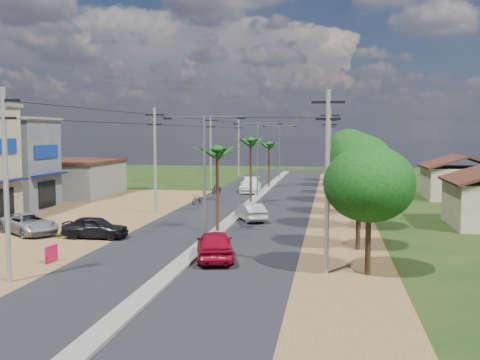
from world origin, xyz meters
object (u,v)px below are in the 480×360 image
object	(u,v)px
car_parked_silver	(29,224)
roadside_sign	(51,254)
car_parked_dark	(95,228)
moto_rider_east	(209,252)
car_red_near	(215,246)
car_silver_mid	(251,212)
car_white_far	(251,185)

from	to	relation	value
car_parked_silver	roadside_sign	world-z (taller)	car_parked_silver
car_parked_silver	car_parked_dark	xyz separation A→B (m)	(5.08, -0.71, 0.02)
moto_rider_east	roadside_sign	bearing A→B (deg)	26.42
car_red_near	car_silver_mid	xyz separation A→B (m)	(0.00, 13.65, -0.12)
car_red_near	car_silver_mid	bearing A→B (deg)	-103.62
car_red_near	moto_rider_east	world-z (taller)	car_red_near
car_parked_dark	roadside_sign	distance (m)	6.80
car_silver_mid	roadside_sign	world-z (taller)	car_silver_mid
car_parked_silver	moto_rider_east	size ratio (longest dim) A/B	2.87
moto_rider_east	roadside_sign	distance (m)	8.42
car_red_near	car_white_far	distance (m)	34.53
car_parked_silver	roadside_sign	size ratio (longest dim) A/B	4.55
car_red_near	car_parked_silver	distance (m)	15.13
car_silver_mid	car_white_far	size ratio (longest dim) A/B	0.75
car_red_near	car_silver_mid	distance (m)	13.65
moto_rider_east	roadside_sign	size ratio (longest dim) A/B	1.59
car_red_near	car_parked_dark	size ratio (longest dim) A/B	1.13
car_white_far	roadside_sign	xyz separation A→B (m)	(-5.51, -36.32, -0.36)
car_white_far	car_parked_dark	xyz separation A→B (m)	(-6.00, -29.55, -0.10)
car_silver_mid	car_parked_dark	bearing A→B (deg)	19.47
car_parked_silver	roadside_sign	bearing A→B (deg)	-107.66
car_parked_dark	car_white_far	bearing A→B (deg)	-12.03
moto_rider_east	car_white_far	bearing A→B (deg)	-71.82
moto_rider_east	car_parked_silver	bearing A→B (deg)	-8.53
car_red_near	moto_rider_east	xyz separation A→B (m)	(-0.30, -0.07, -0.35)
car_parked_silver	car_parked_dark	bearing A→B (deg)	-62.23
roadside_sign	car_parked_dark	bearing A→B (deg)	98.72
car_red_near	car_white_far	world-z (taller)	car_white_far
car_silver_mid	car_parked_dark	size ratio (longest dim) A/B	1.00
car_white_far	moto_rider_east	size ratio (longest dim) A/B	3.19
car_red_near	roadside_sign	distance (m)	8.73
car_parked_dark	roadside_sign	bearing A→B (deg)	-176.41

